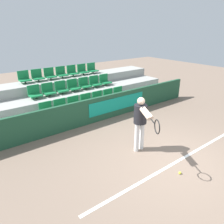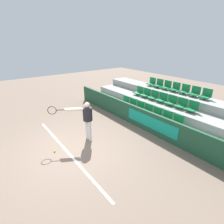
{
  "view_description": "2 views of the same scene",
  "coord_description": "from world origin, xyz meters",
  "views": [
    {
      "loc": [
        -4.18,
        -2.97,
        3.34
      ],
      "look_at": [
        -0.27,
        2.09,
        0.81
      ],
      "focal_mm": 35.0,
      "sensor_mm": 36.0,
      "label": 1
    },
    {
      "loc": [
        5.21,
        -2.08,
        3.71
      ],
      "look_at": [
        -0.14,
        2.0,
        0.95
      ],
      "focal_mm": 28.0,
      "sensor_mm": 36.0,
      "label": 2
    }
  ],
  "objects": [
    {
      "name": "barrier_wall",
      "position": [
        0.02,
        3.31,
        0.47
      ],
      "size": [
        9.69,
        0.14,
        0.93
      ],
      "color": "#1E4C33",
      "rests_on": "ground"
    },
    {
      "name": "stadium_chair_12",
      "position": [
        1.1,
        5.1,
        0.97
      ],
      "size": [
        0.45,
        0.39,
        0.5
      ],
      "color": "#333333",
      "rests_on": "bleacher_tier_middle"
    },
    {
      "name": "stadium_chair_8",
      "position": [
        -1.1,
        5.1,
        0.97
      ],
      "size": [
        0.45,
        0.39,
        0.5
      ],
      "color": "#333333",
      "rests_on": "bleacher_tier_middle"
    },
    {
      "name": "stadium_chair_6",
      "position": [
        1.64,
        4.04,
        0.59
      ],
      "size": [
        0.45,
        0.39,
        0.5
      ],
      "color": "#333333",
      "rests_on": "bleacher_tier_front"
    },
    {
      "name": "stadium_chair_4",
      "position": [
        0.55,
        4.04,
        0.59
      ],
      "size": [
        0.45,
        0.39,
        0.5
      ],
      "color": "#333333",
      "rests_on": "bleacher_tier_front"
    },
    {
      "name": "bleacher_tier_back",
      "position": [
        0.0,
        6.03,
        0.58
      ],
      "size": [
        9.29,
        1.06,
        1.15
      ],
      "color": "#9E9E99",
      "rests_on": "ground"
    },
    {
      "name": "stadium_chair_1",
      "position": [
        -1.1,
        4.04,
        0.59
      ],
      "size": [
        0.45,
        0.39,
        0.5
      ],
      "color": "#333333",
      "rests_on": "bleacher_tier_front"
    },
    {
      "name": "stadium_chair_16",
      "position": [
        -0.55,
        6.16,
        1.35
      ],
      "size": [
        0.45,
        0.39,
        0.5
      ],
      "color": "#333333",
      "rests_on": "bleacher_tier_back"
    },
    {
      "name": "stadium_chair_19",
      "position": [
        1.1,
        6.16,
        1.35
      ],
      "size": [
        0.45,
        0.39,
        0.5
      ],
      "color": "#333333",
      "rests_on": "bleacher_tier_back"
    },
    {
      "name": "court_baseline",
      "position": [
        0.0,
        -0.17,
        0.0
      ],
      "size": [
        5.58,
        0.08,
        0.01
      ],
      "color": "white",
      "rests_on": "ground"
    },
    {
      "name": "tennis_player",
      "position": [
        -0.26,
        0.82,
        1.0
      ],
      "size": [
        0.9,
        1.45,
        1.59
      ],
      "rotation": [
        0.0,
        0.0,
        -0.51
      ],
      "color": "silver",
      "rests_on": "ground"
    },
    {
      "name": "stadium_chair_3",
      "position": [
        0.0,
        4.04,
        0.59
      ],
      "size": [
        0.45,
        0.39,
        0.5
      ],
      "color": "#333333",
      "rests_on": "bleacher_tier_front"
    },
    {
      "name": "stadium_chair_14",
      "position": [
        -1.64,
        6.16,
        1.35
      ],
      "size": [
        0.45,
        0.39,
        0.5
      ],
      "color": "#333333",
      "rests_on": "bleacher_tier_back"
    },
    {
      "name": "stadium_chair_5",
      "position": [
        1.1,
        4.04,
        0.59
      ],
      "size": [
        0.45,
        0.39,
        0.5
      ],
      "color": "#333333",
      "rests_on": "bleacher_tier_front"
    },
    {
      "name": "stadium_chair_15",
      "position": [
        -1.1,
        6.16,
        1.35
      ],
      "size": [
        0.45,
        0.39,
        0.5
      ],
      "color": "#333333",
      "rests_on": "bleacher_tier_back"
    },
    {
      "name": "stadium_chair_18",
      "position": [
        0.55,
        6.16,
        1.35
      ],
      "size": [
        0.45,
        0.39,
        0.5
      ],
      "color": "#333333",
      "rests_on": "bleacher_tier_back"
    },
    {
      "name": "stadium_chair_13",
      "position": [
        1.64,
        5.1,
        0.97
      ],
      "size": [
        0.45,
        0.39,
        0.5
      ],
      "color": "#333333",
      "rests_on": "bleacher_tier_middle"
    },
    {
      "name": "stadium_chair_2",
      "position": [
        -0.55,
        4.04,
        0.59
      ],
      "size": [
        0.45,
        0.39,
        0.5
      ],
      "color": "#333333",
      "rests_on": "bleacher_tier_front"
    },
    {
      "name": "stadium_chair_7",
      "position": [
        -1.64,
        5.1,
        0.97
      ],
      "size": [
        0.45,
        0.39,
        0.5
      ],
      "color": "#333333",
      "rests_on": "bleacher_tier_middle"
    },
    {
      "name": "bleacher_tier_front",
      "position": [
        0.0,
        3.92,
        0.19
      ],
      "size": [
        9.29,
        1.06,
        0.38
      ],
      "color": "#9E9E99",
      "rests_on": "ground"
    },
    {
      "name": "tennis_ball",
      "position": [
        -0.22,
        -0.53,
        0.03
      ],
      "size": [
        0.07,
        0.07,
        0.07
      ],
      "color": "#CCDB33",
      "rests_on": "ground"
    },
    {
      "name": "ground_plane",
      "position": [
        0.0,
        0.0,
        0.0
      ],
      "size": [
        30.0,
        30.0,
        0.0
      ],
      "primitive_type": "plane",
      "color": "#7A6656"
    },
    {
      "name": "bleacher_tier_middle",
      "position": [
        0.0,
        4.97,
        0.38
      ],
      "size": [
        9.29,
        1.06,
        0.77
      ],
      "color": "#9E9E99",
      "rests_on": "ground"
    },
    {
      "name": "stadium_chair_11",
      "position": [
        0.55,
        5.1,
        0.97
      ],
      "size": [
        0.45,
        0.39,
        0.5
      ],
      "color": "#333333",
      "rests_on": "bleacher_tier_middle"
    },
    {
      "name": "stadium_chair_0",
      "position": [
        -1.64,
        4.04,
        0.59
      ],
      "size": [
        0.45,
        0.39,
        0.5
      ],
      "color": "#333333",
      "rests_on": "bleacher_tier_front"
    },
    {
      "name": "stadium_chair_17",
      "position": [
        0.0,
        6.16,
        1.35
      ],
      "size": [
        0.45,
        0.39,
        0.5
      ],
      "color": "#333333",
      "rests_on": "bleacher_tier_back"
    },
    {
      "name": "stadium_chair_10",
      "position": [
        0.0,
        5.1,
        0.97
      ],
      "size": [
        0.45,
        0.39,
        0.5
      ],
      "color": "#333333",
      "rests_on": "bleacher_tier_middle"
    },
    {
      "name": "stadium_chair_9",
      "position": [
        -0.55,
        5.1,
        0.97
      ],
      "size": [
        0.45,
        0.39,
        0.5
      ],
      "color": "#333333",
      "rests_on": "bleacher_tier_middle"
    },
    {
      "name": "stadium_chair_20",
      "position": [
        1.64,
        6.16,
        1.35
      ],
      "size": [
        0.45,
        0.39,
        0.5
      ],
      "color": "#333333",
      "rests_on": "bleacher_tier_back"
    }
  ]
}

